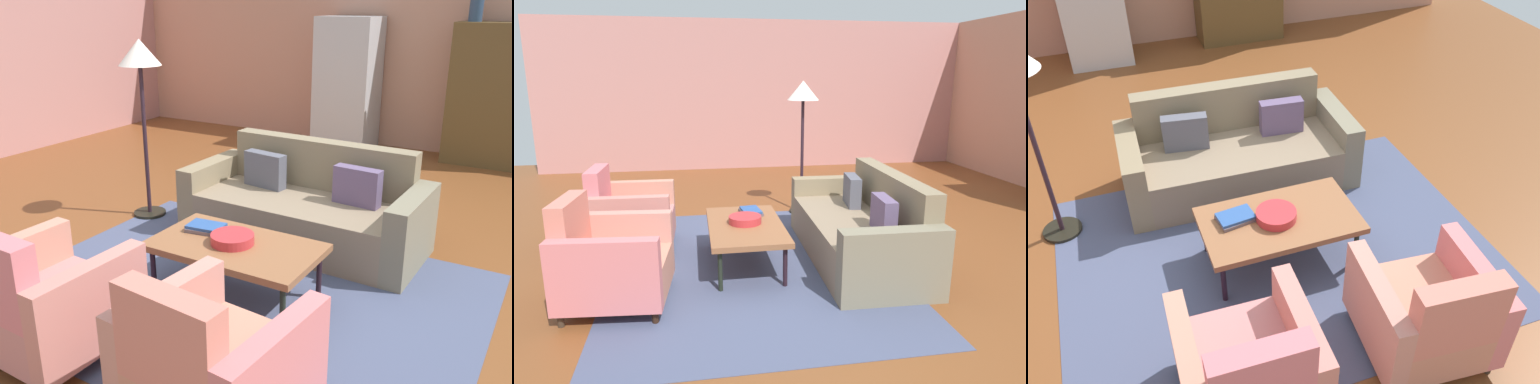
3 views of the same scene
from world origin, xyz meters
The scene contains 13 objects.
ground_plane centered at (0.00, 0.00, 0.00)m, with size 11.27×11.27×0.00m, color brown.
wall_back centered at (0.00, 4.13, 1.40)m, with size 9.39×0.12×2.80m, color tan.
area_rug centered at (0.16, -0.77, 0.00)m, with size 3.40×2.60×0.01m, color #474F6C.
couch centered at (0.16, 0.36, 0.29)m, with size 2.12×0.96×0.86m.
coffee_table centered at (0.16, -0.82, 0.38)m, with size 1.20×0.70×0.42m.
armchair_left centered at (-0.45, -1.99, 0.34)m, with size 0.83×0.83×0.88m.
armchair_right centered at (0.75, -1.99, 0.34)m, with size 0.87×0.87×0.88m.
fruit_bowl centered at (0.13, -0.82, 0.45)m, with size 0.31×0.31×0.07m, color #B92E33.
book_stack centered at (-0.16, -0.73, 0.44)m, with size 0.30×0.23×0.05m.
cabinet centered at (1.20, 3.78, 0.90)m, with size 1.20×0.51×1.80m.
vase_tall centered at (0.80, 3.78, 1.95)m, with size 0.17×0.17×0.31m, color navy.
refrigerator centered at (-0.80, 3.68, 0.93)m, with size 0.80×0.73×1.85m.
floor_lamp centered at (-1.47, 0.12, 1.44)m, with size 0.40×0.40×1.72m.
Camera 1 is at (2.09, -3.83, 2.04)m, focal length 38.69 mm.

